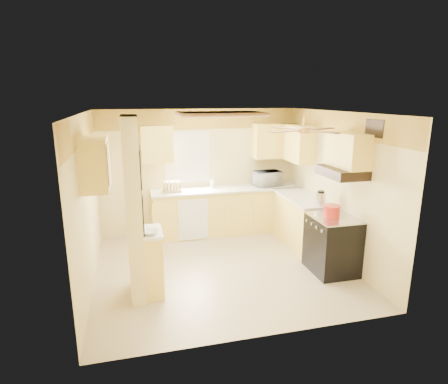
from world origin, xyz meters
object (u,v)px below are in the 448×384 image
object	(u,v)px
dutch_oven	(332,211)
kettle	(321,198)
stove	(332,244)
microwave	(267,178)
bowl	(150,232)

from	to	relation	value
dutch_oven	kettle	size ratio (longest dim) A/B	1.05
stove	microwave	size ratio (longest dim) A/B	1.68
bowl	kettle	distance (m)	2.97
bowl	dutch_oven	bearing A→B (deg)	3.54
stove	kettle	world-z (taller)	kettle
bowl	dutch_oven	world-z (taller)	dutch_oven
bowl	kettle	size ratio (longest dim) A/B	0.89
kettle	stove	bearing A→B (deg)	-96.11
kettle	dutch_oven	bearing A→B (deg)	-99.65
microwave	dutch_oven	xyz separation A→B (m)	(0.27, -2.12, -0.09)
microwave	stove	bearing A→B (deg)	90.80
microwave	kettle	bearing A→B (deg)	95.70
stove	kettle	xyz separation A→B (m)	(0.06, 0.57, 0.60)
stove	dutch_oven	size ratio (longest dim) A/B	3.44
stove	dutch_oven	xyz separation A→B (m)	(-0.03, 0.03, 0.54)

